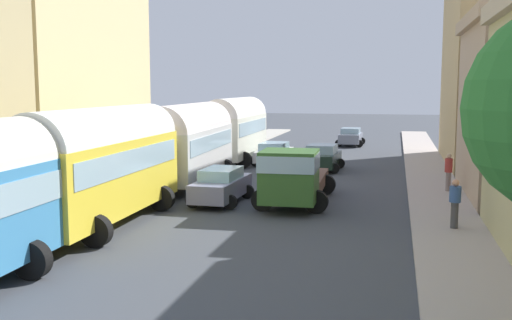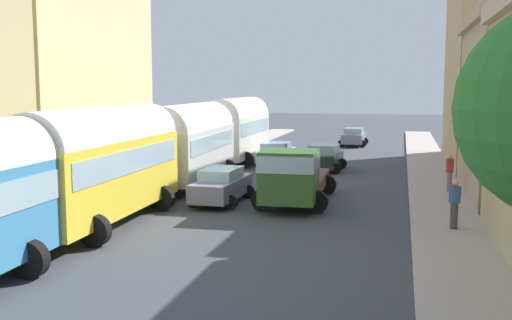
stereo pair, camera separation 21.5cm
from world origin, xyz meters
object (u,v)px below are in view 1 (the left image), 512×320
object	(u,v)px
parked_bus_3	(236,127)
car_0	(322,157)
cargo_truck_0	(293,175)
parked_bus_1	(102,160)
parked_bus_2	(189,141)
car_2	(221,185)
car_1	(351,137)
car_3	(274,153)
pedestrian_1	(448,171)
pedestrian_2	(455,202)

from	to	relation	value
parked_bus_3	car_0	world-z (taller)	parked_bus_3
parked_bus_3	cargo_truck_0	size ratio (longest dim) A/B	1.14
parked_bus_1	parked_bus_2	bearing A→B (deg)	90.00
car_0	car_2	distance (m)	11.21
parked_bus_2	car_2	bearing A→B (deg)	-55.05
parked_bus_3	car_0	bearing A→B (deg)	-21.63
parked_bus_1	car_1	distance (m)	31.52
parked_bus_1	car_3	size ratio (longest dim) A/B	2.14
parked_bus_1	pedestrian_1	distance (m)	15.52
parked_bus_1	car_3	distance (m)	18.03
car_0	pedestrian_1	bearing A→B (deg)	-44.41
car_3	parked_bus_1	bearing A→B (deg)	-98.15
cargo_truck_0	car_0	bearing A→B (deg)	90.68
parked_bus_2	car_1	distance (m)	22.79
parked_bus_1	car_3	bearing A→B (deg)	81.85
parked_bus_2	pedestrian_1	xyz separation A→B (m)	(12.39, 0.27, -1.16)
pedestrian_1	car_1	bearing A→B (deg)	105.60
car_3	pedestrian_1	size ratio (longest dim) A/B	2.25
parked_bus_2	parked_bus_3	xyz separation A→B (m)	(0.00, 9.00, 0.10)
parked_bus_2	car_0	world-z (taller)	parked_bus_2
parked_bus_3	car_3	world-z (taller)	parked_bus_3
parked_bus_2	car_1	bearing A→B (deg)	73.74
car_0	pedestrian_2	size ratio (longest dim) A/B	2.08
parked_bus_3	cargo_truck_0	xyz separation A→B (m)	(5.96, -13.10, -1.04)
car_2	pedestrian_2	bearing A→B (deg)	-18.86
car_0	car_1	distance (m)	15.15
car_2	pedestrian_1	bearing A→B (deg)	24.82
car_0	parked_bus_3	bearing A→B (deg)	158.37
parked_bus_1	car_1	world-z (taller)	parked_bus_1
parked_bus_2	pedestrian_2	xyz separation A→B (m)	(12.00, -7.24, -1.20)
parked_bus_1	car_2	xyz separation A→B (m)	(2.89, 4.87, -1.58)
parked_bus_1	cargo_truck_0	bearing A→B (deg)	39.40
car_1	cargo_truck_0	bearing A→B (deg)	-90.90
parked_bus_2	pedestrian_2	bearing A→B (deg)	-31.11
parked_bus_1	pedestrian_1	xyz separation A→B (m)	(12.39, 9.27, -1.27)
car_2	parked_bus_1	bearing A→B (deg)	-120.64
parked_bus_3	car_2	bearing A→B (deg)	-77.60
car_0	car_3	bearing A→B (deg)	147.54
parked_bus_2	car_3	bearing A→B (deg)	73.83
parked_bus_2	car_3	distance (m)	9.26
car_3	car_0	bearing A→B (deg)	-32.46
car_1	car_2	world-z (taller)	car_2
pedestrian_2	parked_bus_3	bearing A→B (deg)	126.45
car_0	pedestrian_2	bearing A→B (deg)	-66.12
pedestrian_2	car_1	bearing A→B (deg)	100.96
cargo_truck_0	pedestrian_2	distance (m)	6.81
car_0	pedestrian_1	size ratio (longest dim) A/B	2.03
car_1	pedestrian_1	xyz separation A→B (m)	(6.02, -21.56, 0.31)
car_2	pedestrian_2	xyz separation A→B (m)	(9.11, -3.11, 0.27)
parked_bus_2	pedestrian_1	distance (m)	12.44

